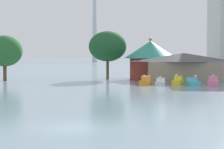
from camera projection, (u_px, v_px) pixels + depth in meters
name	position (u px, v px, depth m)	size (l,w,h in m)	color
ground_plane	(74.00, 128.00, 22.57)	(2000.00, 2000.00, 0.00)	gray
pedal_boat_orange	(146.00, 81.00, 56.57)	(2.15, 2.87, 1.65)	orange
pedal_boat_white	(161.00, 82.00, 56.66)	(1.86, 2.54, 1.43)	white
pedal_boat_yellow	(178.00, 81.00, 56.53)	(2.17, 2.96, 1.81)	yellow
pedal_boat_cyan	(193.00, 82.00, 55.13)	(2.15, 2.87, 1.70)	#4CB7CC
pedal_boat_pink	(213.00, 82.00, 54.78)	(2.16, 3.22, 1.78)	pink
boathouse	(184.00, 67.00, 62.98)	(13.62, 6.84, 5.13)	gray
green_roof_pavilion	(150.00, 58.00, 69.95)	(10.47, 10.47, 8.27)	#993328
shoreline_tree_tall_left	(5.00, 51.00, 66.10)	(6.59, 6.59, 8.45)	brown
shoreline_tree_mid	(108.00, 46.00, 70.04)	(7.44, 7.44, 9.52)	brown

